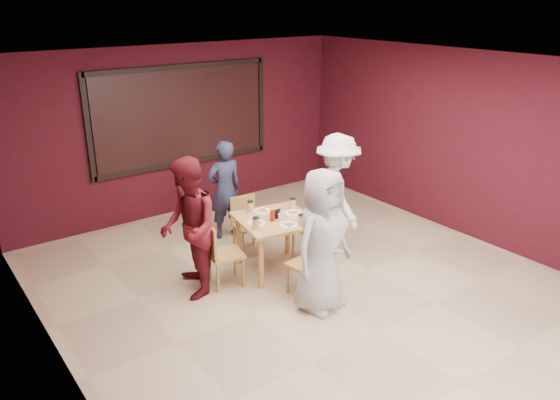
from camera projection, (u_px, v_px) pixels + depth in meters
floor at (315, 290)px, 6.95m from camera, size 7.00×7.00×0.00m
window_blinds at (183, 116)px, 8.96m from camera, size 3.00×0.02×1.50m
dining_table at (275, 225)px, 7.24m from camera, size 1.10×1.10×0.90m
chair_front at (310, 262)px, 6.66m from camera, size 0.44×0.44×0.81m
chair_back at (246, 221)px, 7.90m from camera, size 0.44×0.44×0.80m
chair_left at (220, 251)px, 6.90m from camera, size 0.50×0.50×0.86m
chair_right at (315, 222)px, 7.68m from camera, size 0.55×0.55×0.93m
diner_front at (322, 241)px, 6.27m from camera, size 0.94×0.71×1.74m
diner_back at (225, 190)px, 8.24m from camera, size 0.59×0.42×1.52m
diner_left at (189, 228)px, 6.59m from camera, size 0.91×1.03×1.75m
diner_right at (337, 194)px, 7.72m from camera, size 0.99×1.28×1.74m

